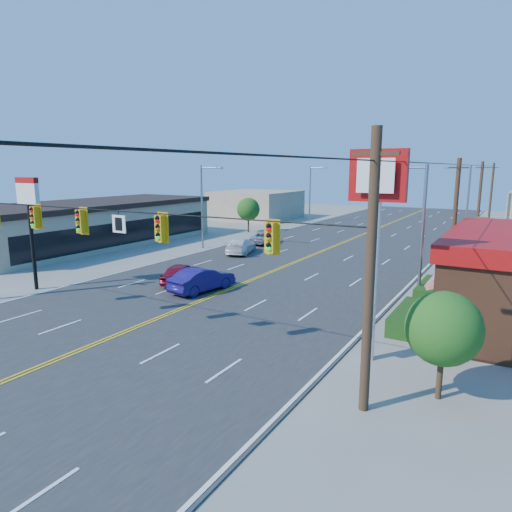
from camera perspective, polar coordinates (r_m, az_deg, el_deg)
The scene contains 21 objects.
ground at distance 22.33m, azimuth -18.11°, elevation -10.01°, with size 160.00×160.00×0.00m, color gray.
road at distance 38.00m, azimuth 4.89°, elevation -0.84°, with size 20.00×120.00×0.06m, color #2D2D30.
signal_span at distance 21.22m, azimuth -19.11°, elevation 2.50°, with size 24.32×0.34×9.00m.
kfc_pylon at distance 18.39m, azimuth 14.81°, elevation 5.16°, with size 2.20×0.36×8.50m.
strip_mall at distance 49.66m, azimuth -19.79°, elevation 3.93°, with size 10.40×26.40×4.40m.
pizza_hut_sign at distance 32.25m, azimuth -26.48°, elevation 5.19°, with size 1.90×0.30×6.85m.
streetlight_se at distance 28.30m, azimuth 19.75°, elevation 3.69°, with size 2.55×0.25×8.00m.
streetlight_ne at distance 52.00m, azimuth 24.74°, elevation 6.37°, with size 2.55×0.25×8.00m.
streetlight_sw at distance 44.64m, azimuth -6.58°, elevation 6.70°, with size 2.55×0.25×8.00m.
streetlight_nw at distance 67.25m, azimuth 6.92°, elevation 8.11°, with size 2.55×0.25×8.00m.
utility_pole_near at distance 32.06m, azimuth 23.52°, elevation 3.64°, with size 0.28×0.28×8.40m, color #47301E.
utility_pole_mid at distance 49.91m, azimuth 26.09°, elevation 5.74°, with size 0.28×0.28×8.40m, color #47301E.
utility_pole_far at distance 67.84m, azimuth 27.30°, elevation 6.74°, with size 0.28×0.28×8.40m, color #47301E.
tree_kfc_rear at distance 36.05m, azimuth 26.20°, elevation 2.10°, with size 2.94×2.94×4.41m.
tree_kfc_front at distance 16.62m, azimuth 22.40°, elevation -8.40°, with size 2.52×2.52×3.78m.
tree_west at distance 55.93m, azimuth -0.97°, elevation 5.85°, with size 2.80×2.80×4.20m.
bld_west_far at distance 71.55m, azimuth 0.05°, elevation 6.42°, with size 11.00×12.00×4.20m, color tan.
car_magenta at distance 31.42m, azimuth -9.38°, elevation -2.23°, with size 1.63×4.05×1.38m, color maroon.
car_blue at distance 29.20m, azimuth -6.74°, elevation -3.04°, with size 1.61×4.61×1.52m, color navy.
car_white at distance 41.82m, azimuth -1.91°, elevation 1.21°, with size 1.95×4.80×1.39m, color white.
car_silver at distance 47.10m, azimuth 0.98°, elevation 2.25°, with size 2.15×4.65×1.29m, color #BDBCC2.
Camera 1 is at (15.87, -13.65, 7.79)m, focal length 32.00 mm.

